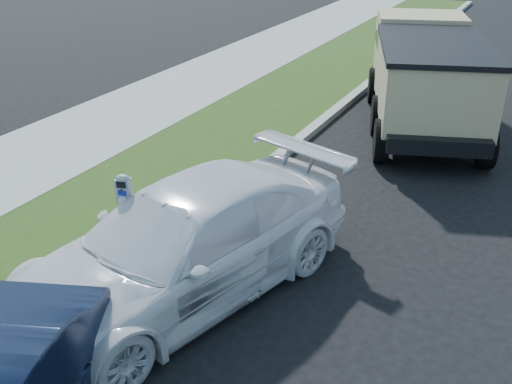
% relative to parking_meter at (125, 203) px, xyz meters
% --- Properties ---
extents(ground, '(120.00, 120.00, 0.00)m').
position_rel_parking_meter_xyz_m(ground, '(2.60, 0.56, -1.25)').
color(ground, black).
rests_on(ground, ground).
extents(streetside, '(6.12, 50.00, 0.15)m').
position_rel_parking_meter_xyz_m(streetside, '(-2.97, 2.56, -1.18)').
color(streetside, gray).
rests_on(streetside, ground).
extents(parking_meter, '(0.24, 0.19, 1.53)m').
position_rel_parking_meter_xyz_m(parking_meter, '(0.00, 0.00, 0.00)').
color(parking_meter, '#3F4247').
rests_on(parking_meter, ground).
extents(white_wagon, '(3.57, 5.72, 1.55)m').
position_rel_parking_meter_xyz_m(white_wagon, '(0.86, 0.18, -0.47)').
color(white_wagon, white).
rests_on(white_wagon, ground).
extents(dump_truck, '(3.99, 6.27, 2.31)m').
position_rel_parking_meter_xyz_m(dump_truck, '(2.08, 8.42, 0.05)').
color(dump_truck, black).
rests_on(dump_truck, ground).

